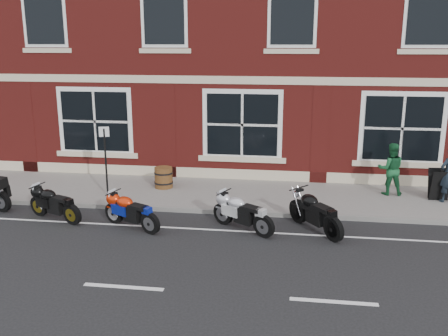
{
  "coord_description": "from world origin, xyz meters",
  "views": [
    {
      "loc": [
        3.17,
        -11.42,
        4.66
      ],
      "look_at": [
        1.32,
        1.6,
        1.26
      ],
      "focal_mm": 40.0,
      "sensor_mm": 36.0,
      "label": 1
    }
  ],
  "objects": [
    {
      "name": "pedestrian_right",
      "position": [
        6.07,
        3.53,
        0.91
      ],
      "size": [
        0.77,
        0.6,
        1.58
      ],
      "primitive_type": "imported",
      "rotation": [
        0.0,
        0.0,
        3.14
      ],
      "color": "#17522C",
      "rests_on": "sidewalk"
    },
    {
      "name": "parking_sign",
      "position": [
        -2.29,
        2.2,
        1.33
      ],
      "size": [
        0.29,
        0.1,
        2.09
      ],
      "rotation": [
        0.0,
        0.0,
        0.27
      ],
      "color": "black",
      "rests_on": "sidewalk"
    },
    {
      "name": "sidewalk",
      "position": [
        0.0,
        3.0,
        0.06
      ],
      "size": [
        30.0,
        3.0,
        0.12
      ],
      "primitive_type": "cube",
      "color": "slate",
      "rests_on": "ground"
    },
    {
      "name": "barrel_planter",
      "position": [
        -0.84,
        3.25,
        0.45
      ],
      "size": [
        0.59,
        0.59,
        0.65
      ],
      "color": "#4D2614",
      "rests_on": "sidewalk"
    },
    {
      "name": "kerb",
      "position": [
        0.0,
        1.42,
        0.06
      ],
      "size": [
        30.0,
        0.16,
        0.12
      ],
      "primitive_type": "cube",
      "color": "slate",
      "rests_on": "ground"
    },
    {
      "name": "moto_naked_black",
      "position": [
        3.77,
        0.51,
        0.53
      ],
      "size": [
        1.3,
        1.73,
        0.92
      ],
      "rotation": [
        0.0,
        0.0,
        0.62
      ],
      "color": "black",
      "rests_on": "ground"
    },
    {
      "name": "moto_sport_silver",
      "position": [
        1.97,
        0.3,
        0.49
      ],
      "size": [
        1.65,
        1.16,
        0.86
      ],
      "rotation": [
        0.0,
        0.0,
        0.98
      ],
      "color": "black",
      "rests_on": "ground"
    },
    {
      "name": "a_board_sign",
      "position": [
        7.4,
        3.19,
        0.57
      ],
      "size": [
        0.57,
        0.41,
        0.9
      ],
      "primitive_type": null,
      "rotation": [
        0.0,
        0.0,
        0.1
      ],
      "color": "black",
      "rests_on": "sidewalk"
    },
    {
      "name": "pub_building",
      "position": [
        0.0,
        10.5,
        6.0
      ],
      "size": [
        24.0,
        12.0,
        12.0
      ],
      "primitive_type": "cube",
      "color": "maroon",
      "rests_on": "ground"
    },
    {
      "name": "moto_sport_red",
      "position": [
        -0.83,
        0.05,
        0.48
      ],
      "size": [
        1.69,
        0.94,
        0.83
      ],
      "rotation": [
        0.0,
        0.0,
        1.1
      ],
      "color": "black",
      "rests_on": "ground"
    },
    {
      "name": "moto_sport_black",
      "position": [
        -3.04,
        0.35,
        0.48
      ],
      "size": [
        1.74,
        0.84,
        0.83
      ],
      "rotation": [
        0.0,
        0.0,
        1.16
      ],
      "color": "black",
      "rests_on": "ground"
    },
    {
      "name": "ground",
      "position": [
        0.0,
        0.0,
        0.0
      ],
      "size": [
        80.0,
        80.0,
        0.0
      ],
      "primitive_type": "plane",
      "color": "black",
      "rests_on": "ground"
    }
  ]
}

